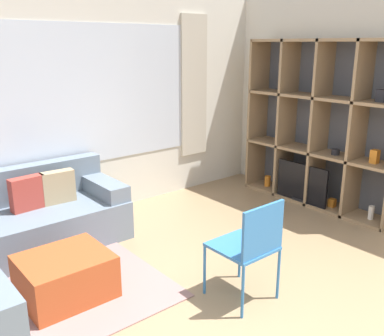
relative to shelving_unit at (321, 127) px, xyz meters
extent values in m
cube|color=silver|center=(-2.43, 1.57, 0.35)|extent=(6.40, 0.07, 2.70)
cube|color=silver|center=(-2.43, 1.53, 0.45)|extent=(2.86, 0.01, 1.60)
cube|color=beige|center=(-0.83, 1.52, 0.45)|extent=(0.44, 0.03, 1.90)
cube|color=silver|center=(0.21, -0.13, 0.35)|extent=(0.07, 4.52, 2.70)
cube|color=gray|center=(-3.80, 0.15, -1.00)|extent=(2.32, 1.64, 0.01)
cube|color=#515660|center=(0.16, 0.00, 0.04)|extent=(0.02, 2.07, 2.08)
cube|color=#997A56|center=(-0.03, -0.51, 0.04)|extent=(0.41, 0.04, 2.08)
cube|color=#997A56|center=(-0.03, 0.00, 0.04)|extent=(0.41, 0.04, 2.08)
cube|color=#997A56|center=(-0.03, 0.52, 0.04)|extent=(0.41, 0.04, 2.08)
cube|color=#997A56|center=(-0.03, 1.03, 0.04)|extent=(0.41, 0.04, 2.08)
cube|color=#997A56|center=(-0.03, 0.00, -0.99)|extent=(0.41, 2.07, 0.04)
cube|color=#997A56|center=(-0.03, 0.00, -0.31)|extent=(0.41, 2.07, 0.04)
cube|color=#997A56|center=(-0.03, 0.00, 0.38)|extent=(0.41, 2.07, 0.04)
cube|color=#997A56|center=(-0.03, 0.00, 1.06)|extent=(0.41, 2.07, 0.04)
cube|color=black|center=(-0.20, 0.09, -0.72)|extent=(0.04, 0.75, 0.50)
cube|color=black|center=(-0.18, 0.09, -0.95)|extent=(0.10, 0.24, 0.03)
cylinder|color=#232328|center=(-0.05, -0.27, -0.26)|extent=(0.10, 0.10, 0.07)
cube|color=orange|center=(-0.05, -0.29, -0.92)|extent=(0.08, 0.08, 0.10)
cylinder|color=orange|center=(-0.05, 0.78, -0.89)|extent=(0.09, 0.09, 0.15)
cylinder|color=white|center=(-0.05, -0.80, -0.89)|extent=(0.07, 0.07, 0.16)
cube|color=orange|center=(-0.05, -0.76, -0.22)|extent=(0.08, 0.08, 0.15)
cube|color=#232328|center=(-0.05, -0.76, 0.47)|extent=(0.10, 0.10, 0.14)
cube|color=slate|center=(-3.47, 1.04, -0.80)|extent=(2.09, 0.87, 0.41)
cube|color=slate|center=(-3.47, 1.39, -0.40)|extent=(2.09, 0.18, 0.38)
cube|color=slate|center=(-2.55, 1.04, -0.51)|extent=(0.24, 0.81, 0.17)
cube|color=tan|center=(-3.03, 1.11, -0.42)|extent=(0.35, 0.14, 0.34)
cube|color=#AD3D33|center=(-3.34, 1.11, -0.42)|extent=(0.35, 0.15, 0.34)
cube|color=#B74C23|center=(-3.46, 0.00, -0.82)|extent=(0.69, 0.60, 0.37)
cylinder|color=#3375B7|center=(-2.13, -0.68, -0.78)|extent=(0.02, 0.02, 0.44)
cylinder|color=#3375B7|center=(-2.55, -0.68, -0.78)|extent=(0.02, 0.02, 0.44)
cylinder|color=#3375B7|center=(-2.13, -1.12, -0.78)|extent=(0.02, 0.02, 0.44)
cylinder|color=#3375B7|center=(-2.55, -1.12, -0.78)|extent=(0.02, 0.02, 0.44)
cube|color=#3375B7|center=(-2.34, -0.90, -0.55)|extent=(0.44, 0.46, 0.02)
cube|color=#3375B7|center=(-2.34, -1.11, -0.34)|extent=(0.44, 0.02, 0.40)
camera|label=1|loc=(-4.65, -3.05, 1.02)|focal=40.00mm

